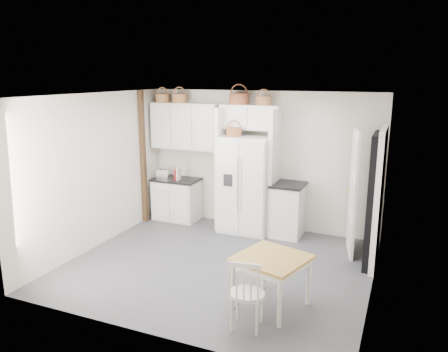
% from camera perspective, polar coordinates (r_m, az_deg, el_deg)
% --- Properties ---
extents(floor, '(4.50, 4.50, 0.00)m').
position_cam_1_polar(floor, '(6.92, -0.70, -11.56)').
color(floor, '#39393A').
rests_on(floor, ground).
extents(ceiling, '(4.50, 4.50, 0.00)m').
position_cam_1_polar(ceiling, '(6.29, -0.77, 10.49)').
color(ceiling, white).
rests_on(ceiling, wall_back).
extents(wall_back, '(4.50, 0.00, 4.50)m').
position_cam_1_polar(wall_back, '(8.31, 4.81, 2.06)').
color(wall_back, beige).
rests_on(wall_back, floor).
extents(wall_left, '(0.00, 4.00, 4.00)m').
position_cam_1_polar(wall_left, '(7.64, -16.38, 0.59)').
color(wall_left, beige).
rests_on(wall_left, floor).
extents(wall_right, '(0.00, 4.00, 4.00)m').
position_cam_1_polar(wall_right, '(5.98, 19.47, -3.07)').
color(wall_right, beige).
rests_on(wall_right, floor).
extents(refrigerator, '(0.93, 0.75, 1.80)m').
position_cam_1_polar(refrigerator, '(8.12, 2.98, -1.07)').
color(refrigerator, white).
rests_on(refrigerator, floor).
extents(base_cab_left, '(0.88, 0.55, 0.81)m').
position_cam_1_polar(base_cab_left, '(8.91, -6.19, -3.13)').
color(base_cab_left, silver).
rests_on(base_cab_left, floor).
extents(base_cab_right, '(0.53, 0.64, 0.94)m').
position_cam_1_polar(base_cab_right, '(8.06, 8.34, -4.48)').
color(base_cab_right, silver).
rests_on(base_cab_right, floor).
extents(dining_table, '(1.00, 1.00, 0.67)m').
position_cam_1_polar(dining_table, '(5.70, 6.19, -13.55)').
color(dining_table, olive).
rests_on(dining_table, floor).
extents(windsor_chair, '(0.46, 0.43, 0.85)m').
position_cam_1_polar(windsor_chair, '(5.21, 3.03, -15.09)').
color(windsor_chair, silver).
rests_on(windsor_chair, floor).
extents(counter_left, '(0.91, 0.59, 0.04)m').
position_cam_1_polar(counter_left, '(8.80, -6.26, -0.47)').
color(counter_left, black).
rests_on(counter_left, base_cab_left).
extents(counter_right, '(0.58, 0.68, 0.04)m').
position_cam_1_polar(counter_right, '(7.93, 8.45, -1.11)').
color(counter_right, black).
rests_on(counter_right, base_cab_right).
extents(toaster, '(0.26, 0.18, 0.17)m').
position_cam_1_polar(toaster, '(8.91, -7.97, 0.32)').
color(toaster, silver).
rests_on(toaster, counter_left).
extents(cookbook_red, '(0.07, 0.14, 0.21)m').
position_cam_1_polar(cookbook_red, '(8.67, -6.17, 0.17)').
color(cookbook_red, '#A71F20').
rests_on(cookbook_red, counter_left).
extents(cookbook_cream, '(0.06, 0.17, 0.25)m').
position_cam_1_polar(cookbook_cream, '(8.65, -5.97, 0.28)').
color(cookbook_cream, beige).
rests_on(cookbook_cream, counter_left).
extents(basket_upper_a, '(0.29, 0.29, 0.16)m').
position_cam_1_polar(basket_upper_a, '(8.85, -8.04, 10.04)').
color(basket_upper_a, brown).
rests_on(basket_upper_a, upper_cabinet).
extents(basket_upper_b, '(0.29, 0.29, 0.17)m').
position_cam_1_polar(basket_upper_b, '(8.66, -5.82, 10.07)').
color(basket_upper_b, brown).
rests_on(basket_upper_b, upper_cabinet).
extents(basket_bridge_a, '(0.37, 0.37, 0.21)m').
position_cam_1_polar(basket_bridge_a, '(8.14, 1.96, 10.06)').
color(basket_bridge_a, brown).
rests_on(basket_bridge_a, bridge_cabinet).
extents(basket_bridge_b, '(0.28, 0.28, 0.16)m').
position_cam_1_polar(basket_bridge_b, '(7.98, 5.19, 9.78)').
color(basket_bridge_b, brown).
rests_on(basket_bridge_b, bridge_cabinet).
extents(basket_fridge_a, '(0.29, 0.29, 0.15)m').
position_cam_1_polar(basket_fridge_a, '(7.93, 1.31, 5.77)').
color(basket_fridge_a, brown).
rests_on(basket_fridge_a, refrigerator).
extents(upper_cabinet, '(1.40, 0.34, 0.90)m').
position_cam_1_polar(upper_cabinet, '(8.64, -5.02, 6.51)').
color(upper_cabinet, silver).
rests_on(upper_cabinet, wall_back).
extents(bridge_cabinet, '(1.12, 0.34, 0.45)m').
position_cam_1_polar(bridge_cabinet, '(8.08, 3.52, 7.68)').
color(bridge_cabinet, silver).
rests_on(bridge_cabinet, wall_back).
extents(fridge_panel_left, '(0.08, 0.60, 2.30)m').
position_cam_1_polar(fridge_panel_left, '(8.29, -0.20, 1.02)').
color(fridge_panel_left, silver).
rests_on(fridge_panel_left, floor).
extents(fridge_panel_right, '(0.08, 0.60, 2.30)m').
position_cam_1_polar(fridge_panel_right, '(7.96, 6.57, 0.42)').
color(fridge_panel_right, silver).
rests_on(fridge_panel_right, floor).
extents(trim_post, '(0.09, 0.09, 2.60)m').
position_cam_1_polar(trim_post, '(8.68, -10.52, 2.36)').
color(trim_post, black).
rests_on(trim_post, floor).
extents(doorway_void, '(0.18, 0.85, 2.05)m').
position_cam_1_polar(doorway_void, '(7.02, 19.12, -3.02)').
color(doorway_void, black).
rests_on(doorway_void, floor).
extents(door_slab, '(0.21, 0.79, 2.05)m').
position_cam_1_polar(door_slab, '(7.37, 16.53, -2.08)').
color(door_slab, white).
rests_on(door_slab, floor).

